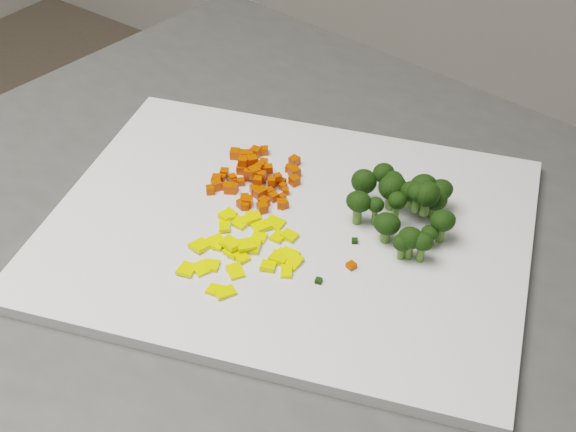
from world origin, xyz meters
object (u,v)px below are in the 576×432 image
Objects in this scene: pepper_pile at (235,244)px; broccoli_pile at (407,200)px; carrot_pile at (257,171)px; cutting_board at (288,229)px.

pepper_pile is 0.97× the size of broccoli_pile.
carrot_pile is 0.86× the size of pepper_pile.
broccoli_pile reaches higher than cutting_board.
broccoli_pile is (0.15, 0.03, 0.01)m from carrot_pile.
pepper_pile reaches higher than cutting_board.
cutting_board is 0.06m from pepper_pile.
broccoli_pile is at bearing 50.42° from pepper_pile.
cutting_board is at bearing -142.41° from broccoli_pile.
cutting_board is 0.11m from broccoli_pile.
pepper_pile is at bearing -129.58° from broccoli_pile.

